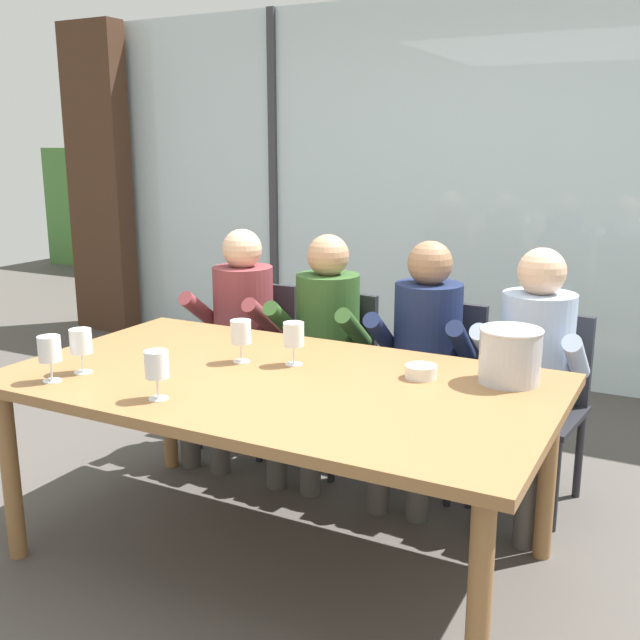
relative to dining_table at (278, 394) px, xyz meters
name	(u,v)px	position (x,y,z in m)	size (l,w,h in m)	color
ground	(378,463)	(0.00, 1.00, -0.69)	(14.00, 14.00, 0.00)	#4C4742
window_glass_panel	(482,192)	(0.00, 2.74, 0.61)	(7.27, 0.03, 2.60)	silver
window_mullion_left	(274,186)	(-1.64, 2.72, 0.61)	(0.06, 0.06, 2.60)	#38383D
hillside_vineyard	(565,222)	(0.00, 6.19, 0.10)	(13.27, 2.40, 1.56)	#477A38
curtain_heavy_drape	(100,182)	(-3.29, 2.56, 0.61)	(0.56, 0.20, 2.60)	#472D1E
dining_table	(278,394)	(0.00, 0.00, 0.00)	(2.07, 1.17, 0.75)	olive
chair_near_curtain	(254,351)	(-0.76, 1.02, -0.18)	(0.45, 0.45, 0.87)	#232328
chair_left_of_center	(331,363)	(-0.28, 1.01, -0.18)	(0.49, 0.49, 0.87)	#232328
chair_center	(436,378)	(0.29, 1.02, -0.18)	(0.47, 0.47, 0.87)	#232328
chair_right_of_center	(536,393)	(0.77, 1.02, -0.18)	(0.48, 0.48, 0.87)	#232328
person_maroon_top	(236,327)	(-0.77, 0.86, -0.01)	(0.47, 0.62, 1.18)	brown
person_olive_shirt	(322,338)	(-0.26, 0.86, -0.01)	(0.48, 0.62, 1.18)	#2D5123
person_navy_polo	(423,352)	(0.27, 0.86, -0.01)	(0.48, 0.62, 1.18)	#192347
person_pale_blue_shirt	(531,366)	(0.77, 0.86, -0.01)	(0.47, 0.62, 1.18)	#9EB2D1
ice_bucket_primary	(510,355)	(0.79, 0.35, 0.17)	(0.23, 0.23, 0.21)	#B7B7BC
tasting_bowl	(421,372)	(0.49, 0.24, 0.09)	(0.12, 0.12, 0.05)	silver
wine_glass_by_left_taster	(294,336)	(-0.03, 0.17, 0.19)	(0.08, 0.08, 0.17)	silver
wine_glass_near_bucket	(50,351)	(-0.72, -0.43, 0.19)	(0.08, 0.08, 0.17)	silver
wine_glass_center_pour	(81,343)	(-0.70, -0.30, 0.19)	(0.08, 0.08, 0.17)	silver
wine_glass_by_right_taster	(241,334)	(-0.23, 0.11, 0.19)	(0.08, 0.08, 0.17)	silver
wine_glass_spare_empty	(157,367)	(-0.24, -0.40, 0.19)	(0.08, 0.08, 0.17)	silver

